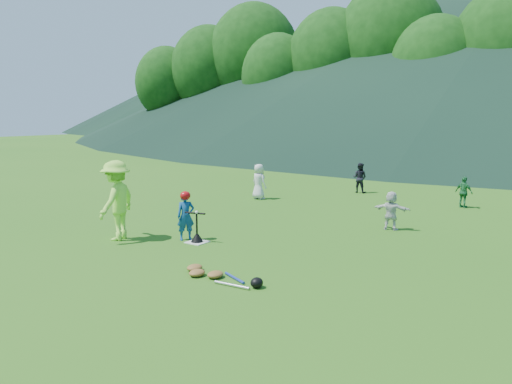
# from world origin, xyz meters

# --- Properties ---
(ground) EXTENTS (120.00, 120.00, 0.00)m
(ground) POSITION_xyz_m (0.00, 0.00, 0.00)
(ground) COLOR #2A6216
(ground) RESTS_ON ground
(home_plate) EXTENTS (0.45, 0.45, 0.02)m
(home_plate) POSITION_xyz_m (0.00, 0.00, 0.01)
(home_plate) COLOR silver
(home_plate) RESTS_ON ground
(baseball) EXTENTS (0.08, 0.08, 0.08)m
(baseball) POSITION_xyz_m (0.00, 0.00, 0.74)
(baseball) COLOR white
(baseball) RESTS_ON batting_tee
(batter_child) EXTENTS (0.47, 0.51, 1.17)m
(batter_child) POSITION_xyz_m (-0.40, 0.06, 0.59)
(batter_child) COLOR navy
(batter_child) RESTS_ON ground
(adult_coach) EXTENTS (1.07, 1.41, 1.94)m
(adult_coach) POSITION_xyz_m (-1.81, -0.85, 0.97)
(adult_coach) COLOR #A6F748
(adult_coach) RESTS_ON ground
(fielder_a) EXTENTS (0.70, 0.53, 1.27)m
(fielder_a) POSITION_xyz_m (-2.24, 5.97, 0.63)
(fielder_a) COLOR silver
(fielder_a) RESTS_ON ground
(fielder_b) EXTENTS (0.58, 0.45, 1.16)m
(fielder_b) POSITION_xyz_m (0.18, 9.42, 0.58)
(fielder_b) COLOR black
(fielder_b) RESTS_ON ground
(fielder_c) EXTENTS (0.65, 0.45, 1.03)m
(fielder_c) POSITION_xyz_m (4.24, 8.34, 0.51)
(fielder_c) COLOR #21703A
(fielder_c) RESTS_ON ground
(fielder_d) EXTENTS (0.98, 0.40, 1.03)m
(fielder_d) POSITION_xyz_m (3.36, 3.91, 0.52)
(fielder_d) COLOR silver
(fielder_d) RESTS_ON ground
(batting_tee) EXTENTS (0.30, 0.30, 0.68)m
(batting_tee) POSITION_xyz_m (0.00, 0.00, 0.13)
(batting_tee) COLOR black
(batting_tee) RESTS_ON home_plate
(batter_gear) EXTENTS (0.73, 0.26, 0.53)m
(batter_gear) POSITION_xyz_m (-0.38, 0.06, 1.06)
(batter_gear) COLOR #AE0B10
(batter_gear) RESTS_ON ground
(equipment_pile) EXTENTS (1.80, 0.58, 0.19)m
(equipment_pile) POSITION_xyz_m (2.00, -1.79, 0.07)
(equipment_pile) COLOR olive
(equipment_pile) RESTS_ON ground
(outfield_fence) EXTENTS (70.07, 0.08, 1.33)m
(outfield_fence) POSITION_xyz_m (0.00, 28.00, 0.70)
(outfield_fence) COLOR gray
(outfield_fence) RESTS_ON ground
(tree_line) EXTENTS (70.04, 11.40, 14.82)m
(tree_line) POSITION_xyz_m (0.20, 33.83, 8.21)
(tree_line) COLOR #382314
(tree_line) RESTS_ON ground
(distant_hills) EXTENTS (155.00, 140.00, 32.00)m
(distant_hills) POSITION_xyz_m (-7.63, 81.81, 14.98)
(distant_hills) COLOR black
(distant_hills) RESTS_ON ground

